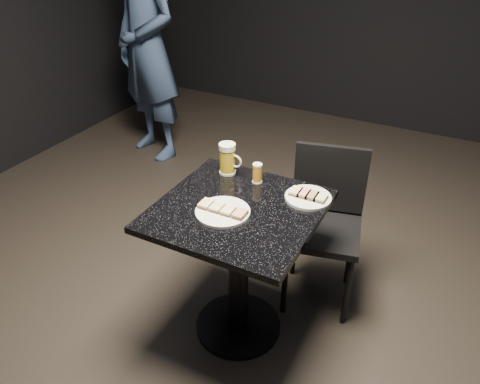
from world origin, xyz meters
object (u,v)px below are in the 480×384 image
table (238,251)px  beer_tumbler (257,173)px  beer_mug (228,159)px  plate_large (223,212)px  plate_small (308,198)px  chair (325,217)px  patron (148,48)px

table → beer_tumbler: bearing=95.2°
table → beer_mug: size_ratio=4.75×
plate_large → beer_tumbler: 0.31m
plate_large → table: bearing=62.0°
table → beer_mug: (-0.19, 0.25, 0.32)m
plate_large → beer_mug: (-0.15, 0.33, 0.07)m
plate_small → chair: size_ratio=0.25×
plate_large → plate_small: 0.40m
beer_mug → chair: beer_mug is taller
beer_mug → beer_tumbler: size_ratio=1.61×
table → patron: bearing=137.1°
beer_mug → chair: bearing=24.8°
beer_mug → beer_tumbler: beer_mug is taller
table → beer_mug: 0.45m
plate_small → beer_mug: bearing=174.2°
patron → table: 2.22m
plate_small → beer_mug: size_ratio=1.33×
table → plate_large: bearing=-118.0°
patron → beer_tumbler: size_ratio=18.67×
patron → table: (1.59, -1.48, -0.41)m
plate_small → beer_tumbler: bearing=173.7°
beer_mug → beer_tumbler: bearing=-5.1°
table → chair: 0.54m
plate_small → beer_tumbler: 0.28m
plate_small → patron: (-1.84, 1.27, 0.16)m
table → beer_tumbler: beer_tumbler is taller
plate_large → beer_mug: size_ratio=1.51×
beer_mug → chair: 0.60m
patron → beer_mug: bearing=-23.2°
plate_large → chair: (0.31, 0.54, -0.26)m
plate_large → plate_small: bearing=44.4°
patron → beer_mug: size_ratio=11.58×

